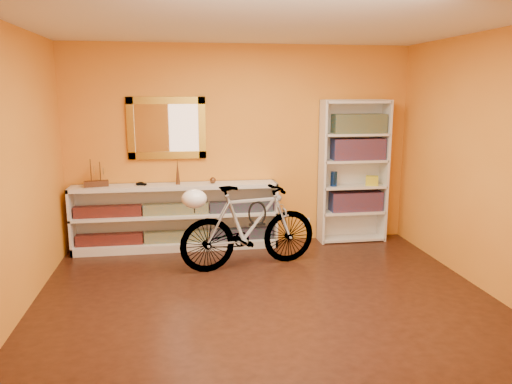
{
  "coord_description": "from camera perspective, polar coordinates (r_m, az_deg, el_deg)",
  "views": [
    {
      "loc": [
        -0.79,
        -4.41,
        2.01
      ],
      "look_at": [
        0.0,
        0.7,
        0.95
      ],
      "focal_mm": 34.66,
      "sensor_mm": 36.0,
      "label": 1
    }
  ],
  "objects": [
    {
      "name": "decorative_orb",
      "position": [
        6.34,
        -5.0,
        1.35
      ],
      "size": [
        0.08,
        0.08,
        0.08
      ],
      "primitive_type": "sphere",
      "color": "brown",
      "rests_on": "console_unit"
    },
    {
      "name": "toy_car",
      "position": [
        6.35,
        -13.08,
        0.76
      ],
      "size": [
        0.0,
        0.01,
        0.0
      ],
      "primitive_type": "imported",
      "rotation": [
        0.0,
        0.0,
        1.36
      ],
      "color": "black",
      "rests_on": "console_unit"
    },
    {
      "name": "model_ship",
      "position": [
        6.39,
        -18.02,
        2.11
      ],
      "size": [
        0.31,
        0.17,
        0.34
      ],
      "primitive_type": null,
      "rotation": [
        0.0,
        0.0,
        0.21
      ],
      "color": "#412212",
      "rests_on": "console_unit"
    },
    {
      "name": "u_lock",
      "position": [
        5.67,
        0.14,
        -2.45
      ],
      "size": [
        0.21,
        0.02,
        0.21
      ],
      "primitive_type": "torus",
      "rotation": [
        1.57,
        0.0,
        0.0
      ],
      "color": "black",
      "rests_on": "bicycle"
    },
    {
      "name": "red_tin",
      "position": [
        6.63,
        9.66,
        7.57
      ],
      "size": [
        0.18,
        0.18,
        0.2
      ],
      "primitive_type": "cube",
      "rotation": [
        0.0,
        0.0,
        0.21
      ],
      "color": "maroon",
      "rests_on": "bookcase"
    },
    {
      "name": "floor",
      "position": [
        4.91,
        1.27,
        -12.63
      ],
      "size": [
        4.5,
        4.0,
        0.01
      ],
      "primitive_type": "cube",
      "color": "black",
      "rests_on": "ground"
    },
    {
      "name": "bookcase",
      "position": [
        6.74,
        11.18,
        2.31
      ],
      "size": [
        0.9,
        0.3,
        1.9
      ],
      "primitive_type": null,
      "color": "silver",
      "rests_on": "floor"
    },
    {
      "name": "book_row_a",
      "position": [
        6.83,
        11.44,
        -1.04
      ],
      "size": [
        0.7,
        0.22,
        0.26
      ],
      "primitive_type": "cube",
      "color": "maroon",
      "rests_on": "bookcase"
    },
    {
      "name": "ceiling",
      "position": [
        4.52,
        1.42,
        19.14
      ],
      "size": [
        4.5,
        4.0,
        0.01
      ],
      "primitive_type": "cube",
      "color": "silver",
      "rests_on": "ground"
    },
    {
      "name": "cd_row_lower",
      "position": [
        6.48,
        -9.11,
        -5.08
      ],
      "size": [
        2.5,
        0.13,
        0.14
      ],
      "primitive_type": "cube",
      "color": "black",
      "rests_on": "console_unit"
    },
    {
      "name": "book_row_c",
      "position": [
        6.69,
        11.8,
        7.73
      ],
      "size": [
        0.7,
        0.22,
        0.25
      ],
      "primitive_type": "cube",
      "color": "#1A515E",
      "rests_on": "bookcase"
    },
    {
      "name": "travel_mug",
      "position": [
        6.65,
        8.96,
        1.51
      ],
      "size": [
        0.09,
        0.09,
        0.2
      ],
      "primitive_type": "cylinder",
      "color": "navy",
      "rests_on": "bookcase"
    },
    {
      "name": "gilt_mirror",
      "position": [
        6.4,
        -10.27,
        7.27
      ],
      "size": [
        0.98,
        0.06,
        0.78
      ],
      "primitive_type": "cube",
      "color": "olive",
      "rests_on": "back_wall"
    },
    {
      "name": "console_unit",
      "position": [
        6.43,
        -9.18,
        -2.85
      ],
      "size": [
        2.6,
        0.35,
        0.85
      ],
      "primitive_type": null,
      "color": "silver",
      "rests_on": "floor"
    },
    {
      "name": "helmet",
      "position": [
        5.41,
        -7.15,
        -0.78
      ],
      "size": [
        0.28,
        0.26,
        0.21
      ],
      "primitive_type": "ellipsoid",
      "color": "white",
      "rests_on": "bicycle"
    },
    {
      "name": "wall_socket",
      "position": [
        6.85,
        5.83,
        -3.38
      ],
      "size": [
        0.09,
        0.02,
        0.09
      ],
      "primitive_type": "cube",
      "color": "silver",
      "rests_on": "back_wall"
    },
    {
      "name": "back_wall",
      "position": [
        6.51,
        -1.75,
        5.3
      ],
      "size": [
        4.5,
        0.01,
        2.6
      ],
      "primitive_type": "cube",
      "color": "orange",
      "rests_on": "ground"
    },
    {
      "name": "yellow_bag",
      "position": [
        6.81,
        13.23,
        1.28
      ],
      "size": [
        0.19,
        0.16,
        0.13
      ],
      "primitive_type": "cube",
      "rotation": [
        0.0,
        0.0,
        -0.37
      ],
      "color": "gold",
      "rests_on": "bookcase"
    },
    {
      "name": "left_wall",
      "position": [
        4.71,
        -26.83,
        1.65
      ],
      "size": [
        0.01,
        4.0,
        2.6
      ],
      "primitive_type": "cube",
      "color": "orange",
      "rests_on": "ground"
    },
    {
      "name": "right_wall",
      "position": [
        5.41,
        25.63,
        2.89
      ],
      "size": [
        0.01,
        4.0,
        2.6
      ],
      "primitive_type": "cube",
      "color": "orange",
      "rests_on": "ground"
    },
    {
      "name": "cd_row_upper",
      "position": [
        6.38,
        -9.22,
        -1.94
      ],
      "size": [
        2.5,
        0.13,
        0.14
      ],
      "primitive_type": "cube",
      "color": "navy",
      "rests_on": "console_unit"
    },
    {
      "name": "book_row_b",
      "position": [
        6.72,
        11.68,
        4.88
      ],
      "size": [
        0.7,
        0.22,
        0.28
      ],
      "primitive_type": "cube",
      "color": "maroon",
      "rests_on": "bookcase"
    },
    {
      "name": "bronze_ornament",
      "position": [
        6.31,
        -9.03,
        2.34
      ],
      "size": [
        0.06,
        0.06,
        0.33
      ],
      "primitive_type": "cone",
      "color": "brown",
      "rests_on": "console_unit"
    },
    {
      "name": "bicycle",
      "position": [
        5.67,
        -0.79,
        -3.97
      ],
      "size": [
        0.76,
        1.71,
        0.98
      ],
      "primitive_type": "imported",
      "rotation": [
        0.0,
        0.0,
        1.77
      ],
      "color": "silver",
      "rests_on": "floor"
    }
  ]
}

